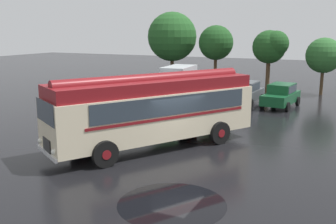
# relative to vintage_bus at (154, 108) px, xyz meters

# --- Properties ---
(ground_plane) EXTENTS (120.00, 120.00, 0.00)m
(ground_plane) POSITION_rel_vintage_bus_xyz_m (0.93, -0.24, -1.89)
(ground_plane) COLOR black
(vintage_bus) EXTENTS (7.34, 9.89, 3.49)m
(vintage_bus) POSITION_rel_vintage_bus_xyz_m (0.00, 0.00, 0.00)
(vintage_bus) COLOR beige
(vintage_bus) RESTS_ON ground
(car_near_left) EXTENTS (2.30, 4.36, 1.66)m
(car_near_left) POSITION_rel_vintage_bus_xyz_m (-1.73, 12.25, -1.05)
(car_near_left) COLOR maroon
(car_near_left) RESTS_ON ground
(car_mid_left) EXTENTS (2.20, 4.32, 1.66)m
(car_mid_left) POSITION_rel_vintage_bus_xyz_m (1.08, 12.66, -1.05)
(car_mid_left) COLOR #4C5156
(car_mid_left) RESTS_ON ground
(car_mid_right) EXTENTS (2.35, 4.38, 1.66)m
(car_mid_right) POSITION_rel_vintage_bus_xyz_m (3.69, 12.59, -1.05)
(car_mid_right) COLOR #144C28
(car_mid_right) RESTS_ON ground
(box_van) EXTENTS (2.68, 5.90, 2.50)m
(box_van) POSITION_rel_vintage_bus_xyz_m (-4.68, 12.94, -0.53)
(box_van) COLOR #B2B7BC
(box_van) RESTS_ON ground
(tree_far_left) EXTENTS (4.75, 4.75, 7.14)m
(tree_far_left) POSITION_rel_vintage_bus_xyz_m (-7.86, 19.48, 2.79)
(tree_far_left) COLOR #4C3823
(tree_far_left) RESTS_ON ground
(tree_left_of_centre) EXTENTS (3.19, 3.19, 5.85)m
(tree_left_of_centre) POSITION_rel_vintage_bus_xyz_m (-3.48, 19.35, 2.29)
(tree_left_of_centre) COLOR #4C3823
(tree_left_of_centre) RESTS_ON ground
(tree_centre) EXTENTS (3.09, 2.83, 5.41)m
(tree_centre) POSITION_rel_vintage_bus_xyz_m (1.72, 18.38, 2.16)
(tree_centre) COLOR #4C3823
(tree_centre) RESTS_ON ground
(tree_right_of_centre) EXTENTS (2.94, 2.94, 4.80)m
(tree_right_of_centre) POSITION_rel_vintage_bus_xyz_m (5.93, 19.47, 1.43)
(tree_right_of_centre) COLOR #4C3823
(tree_right_of_centre) RESTS_ON ground
(puddle_patch) EXTENTS (3.49, 3.49, 0.01)m
(puddle_patch) POSITION_rel_vintage_bus_xyz_m (3.35, -5.28, -1.89)
(puddle_patch) COLOR black
(puddle_patch) RESTS_ON ground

